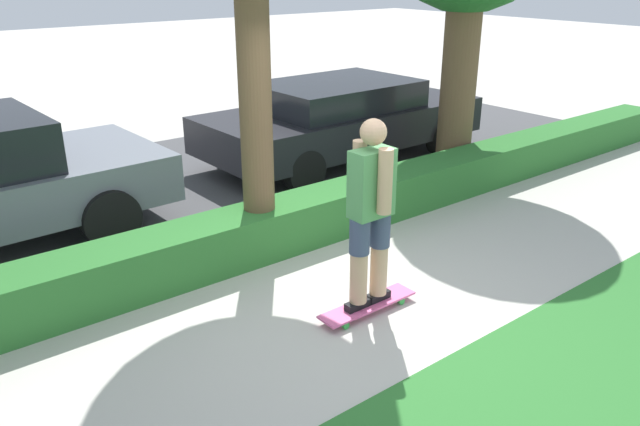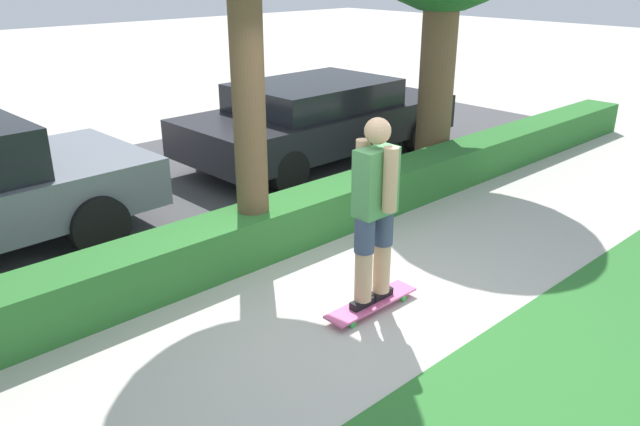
% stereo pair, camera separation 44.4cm
% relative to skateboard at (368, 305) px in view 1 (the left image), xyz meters
% --- Properties ---
extents(ground_plane, '(60.00, 60.00, 0.00)m').
position_rel_skateboard_xyz_m(ground_plane, '(-0.07, 0.06, -0.07)').
color(ground_plane, '#BCB7AD').
extents(street_asphalt, '(16.75, 5.00, 0.01)m').
position_rel_skateboard_xyz_m(street_asphalt, '(-0.07, 4.26, -0.07)').
color(street_asphalt, '#474749').
rests_on(street_asphalt, ground_plane).
extents(hedge_row, '(16.75, 0.60, 0.53)m').
position_rel_skateboard_xyz_m(hedge_row, '(-0.07, 1.66, 0.20)').
color(hedge_row, '#2D702D').
rests_on(hedge_row, ground_plane).
extents(skateboard, '(1.02, 0.24, 0.09)m').
position_rel_skateboard_xyz_m(skateboard, '(0.00, 0.00, 0.00)').
color(skateboard, '#DB5B93').
rests_on(skateboard, ground_plane).
extents(skater_person, '(0.51, 0.45, 1.74)m').
position_rel_skateboard_xyz_m(skater_person, '(0.00, -0.00, 0.94)').
color(skater_person, black).
rests_on(skater_person, skateboard).
extents(parked_car_middle, '(4.72, 2.05, 1.29)m').
position_rel_skateboard_xyz_m(parked_car_middle, '(2.92, 3.89, 0.62)').
color(parked_car_middle, black).
rests_on(parked_car_middle, ground_plane).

